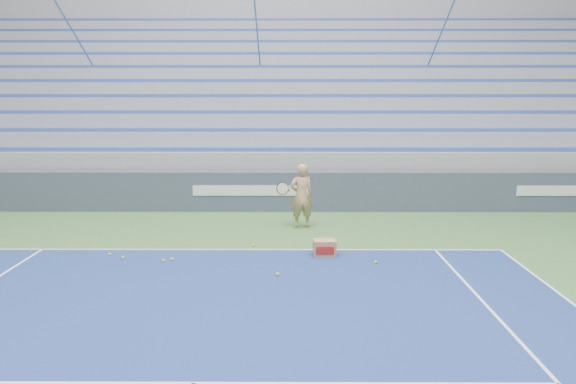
{
  "coord_description": "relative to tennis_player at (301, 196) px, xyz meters",
  "views": [
    {
      "loc": [
        1.09,
        0.55,
        3.24
      ],
      "look_at": [
        1.04,
        12.38,
        1.15
      ],
      "focal_mm": 35.0,
      "sensor_mm": 36.0,
      "label": 1
    }
  ],
  "objects": [
    {
      "name": "tennis_ball_4",
      "position": [
        -2.73,
        -2.92,
        -0.75
      ],
      "size": [
        0.07,
        0.07,
        0.07
      ],
      "primitive_type": "sphere",
      "color": "#C7DA2C",
      "rests_on": "ground"
    },
    {
      "name": "tennis_ball_0",
      "position": [
        -0.49,
        -3.74,
        -0.75
      ],
      "size": [
        0.07,
        0.07,
        0.07
      ],
      "primitive_type": "sphere",
      "color": "#C7DA2C",
      "rests_on": "ground"
    },
    {
      "name": "tennis_ball_1",
      "position": [
        -3.57,
        -2.72,
        -0.75
      ],
      "size": [
        0.07,
        0.07,
        0.07
      ],
      "primitive_type": "sphere",
      "color": "#C7DA2C",
      "rests_on": "ground"
    },
    {
      "name": "tennis_ball_6",
      "position": [
        1.38,
        -3.01,
        -0.75
      ],
      "size": [
        0.07,
        0.07,
        0.07
      ],
      "primitive_type": "sphere",
      "color": "#C7DA2C",
      "rests_on": "ground"
    },
    {
      "name": "tennis_ball_5",
      "position": [
        -1.05,
        -1.79,
        -0.75
      ],
      "size": [
        0.07,
        0.07,
        0.07
      ],
      "primitive_type": "sphere",
      "color": "#C7DA2C",
      "rests_on": "ground"
    },
    {
      "name": "tennis_ball_3",
      "position": [
        -3.91,
        -2.5,
        -0.75
      ],
      "size": [
        0.07,
        0.07,
        0.07
      ],
      "primitive_type": "sphere",
      "color": "#C7DA2C",
      "rests_on": "ground"
    },
    {
      "name": "bleachers",
      "position": [
        -1.35,
        7.66,
        1.57
      ],
      "size": [
        31.0,
        9.15,
        7.3
      ],
      "color": "#97999F",
      "rests_on": "ground"
    },
    {
      "name": "sponsor_barrier",
      "position": [
        -1.35,
        1.94,
        -0.23
      ],
      "size": [
        30.0,
        0.32,
        1.1
      ],
      "color": "#3D475D",
      "rests_on": "ground"
    },
    {
      "name": "ball_box",
      "position": [
        0.43,
        -2.48,
        -0.62
      ],
      "size": [
        0.46,
        0.37,
        0.34
      ],
      "color": "#AB7D53",
      "rests_on": "ground"
    },
    {
      "name": "tennis_ball_2",
      "position": [
        -2.57,
        -2.84,
        -0.75
      ],
      "size": [
        0.07,
        0.07,
        0.07
      ],
      "primitive_type": "sphere",
      "color": "#C7DA2C",
      "rests_on": "ground"
    },
    {
      "name": "tennis_player",
      "position": [
        0.0,
        0.0,
        0.0
      ],
      "size": [
        0.92,
        0.86,
        1.56
      ],
      "color": "tan",
      "rests_on": "ground"
    }
  ]
}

